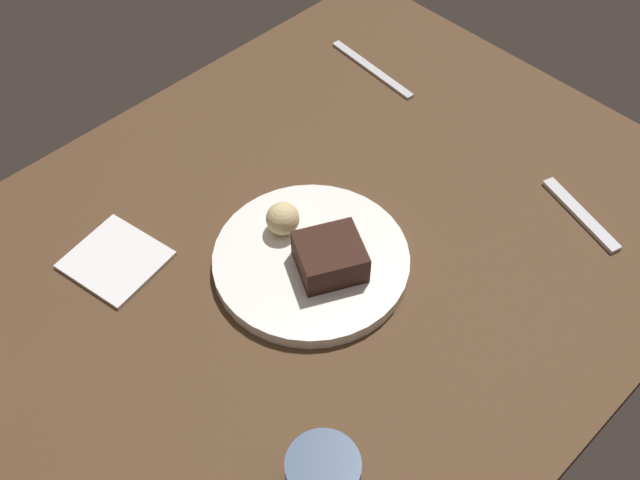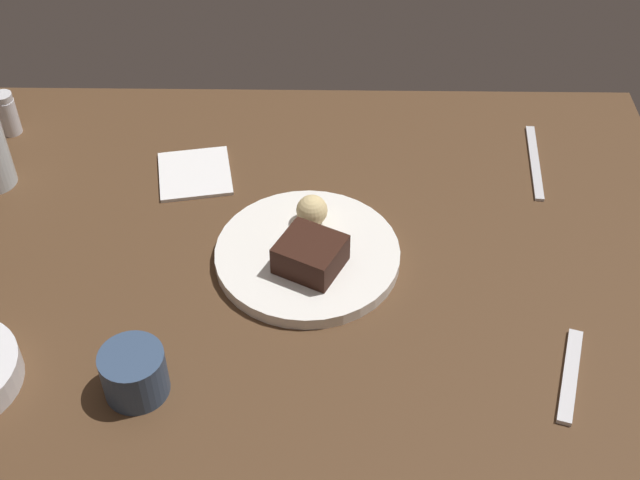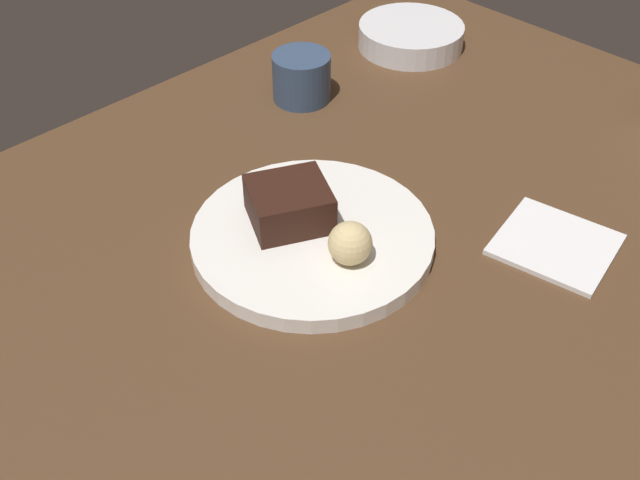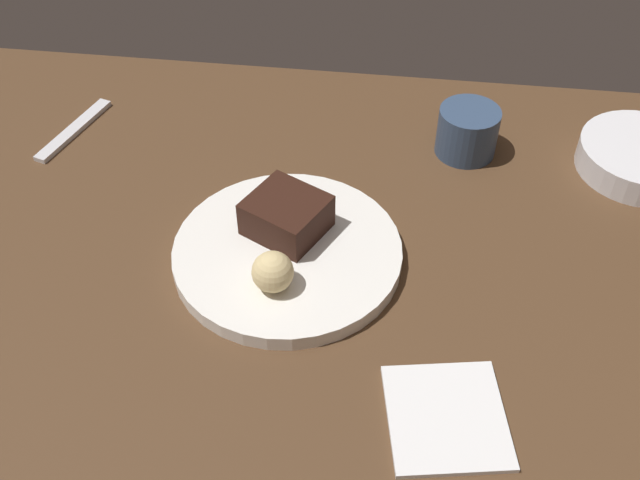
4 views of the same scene
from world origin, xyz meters
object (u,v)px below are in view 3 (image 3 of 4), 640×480
at_px(bread_roll, 350,243).
at_px(folded_napkin, 555,244).
at_px(dessert_plate, 312,237).
at_px(chocolate_cake_slice, 289,204).
at_px(side_bowl, 411,36).
at_px(coffee_cup, 302,77).

bearing_deg(bread_roll, folded_napkin, 145.72).
bearing_deg(dessert_plate, chocolate_cake_slice, -80.31).
height_order(chocolate_cake_slice, bread_roll, bread_roll).
relative_size(side_bowl, folded_napkin, 1.35).
height_order(chocolate_cake_slice, folded_napkin, chocolate_cake_slice).
distance_m(chocolate_cake_slice, coffee_cup, 0.29).
bearing_deg(coffee_cup, bread_roll, 54.17).
bearing_deg(chocolate_cake_slice, coffee_cup, -136.31).
xyz_separation_m(bread_roll, folded_napkin, (-0.19, 0.13, -0.04)).
xyz_separation_m(chocolate_cake_slice, folded_napkin, (-0.19, 0.22, -0.04)).
bearing_deg(chocolate_cake_slice, folded_napkin, 130.78).
distance_m(dessert_plate, side_bowl, 0.49).
height_order(dessert_plate, coffee_cup, coffee_cup).
height_order(dessert_plate, folded_napkin, dessert_plate).
xyz_separation_m(dessert_plate, side_bowl, (-0.43, -0.22, 0.01)).
relative_size(bread_roll, side_bowl, 0.28).
height_order(coffee_cup, folded_napkin, coffee_cup).
height_order(bread_roll, coffee_cup, same).
height_order(dessert_plate, bread_roll, bread_roll).
bearing_deg(bread_roll, coffee_cup, -125.83).
distance_m(chocolate_cake_slice, folded_napkin, 0.29).
bearing_deg(side_bowl, folded_napkin, 59.24).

